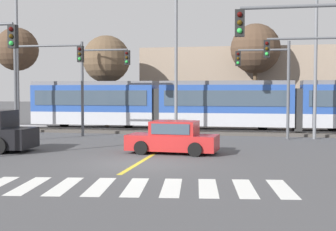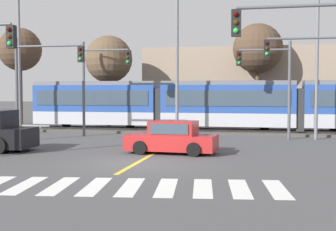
# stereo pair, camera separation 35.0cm
# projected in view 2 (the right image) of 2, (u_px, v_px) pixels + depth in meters

# --- Properties ---
(ground_plane) EXTENTS (200.00, 200.00, 0.00)m
(ground_plane) POSITION_uv_depth(u_px,v_px,m) (136.00, 164.00, 18.79)
(ground_plane) COLOR #474749
(track_bed) EXTENTS (120.00, 4.00, 0.18)m
(track_bed) POSITION_uv_depth(u_px,v_px,m) (192.00, 131.00, 32.88)
(track_bed) COLOR #4C4742
(track_bed) RESTS_ON ground
(rail_near) EXTENTS (120.00, 0.08, 0.10)m
(rail_near) POSITION_uv_depth(u_px,v_px,m) (190.00, 130.00, 32.17)
(rail_near) COLOR #939399
(rail_near) RESTS_ON track_bed
(rail_far) EXTENTS (120.00, 0.08, 0.10)m
(rail_far) POSITION_uv_depth(u_px,v_px,m) (193.00, 128.00, 33.58)
(rail_far) COLOR #939399
(rail_far) RESTS_ON track_bed
(light_rail_tram) EXTENTS (28.00, 2.64, 3.43)m
(light_rail_tram) POSITION_uv_depth(u_px,v_px,m) (228.00, 104.00, 32.25)
(light_rail_tram) COLOR #B7BAC1
(light_rail_tram) RESTS_ON track_bed
(crosswalk_stripe_3) EXTENTS (0.93, 2.85, 0.01)m
(crosswalk_stripe_3) POSITION_uv_depth(u_px,v_px,m) (25.00, 185.00, 14.46)
(crosswalk_stripe_3) COLOR silver
(crosswalk_stripe_3) RESTS_ON ground
(crosswalk_stripe_4) EXTENTS (0.93, 2.85, 0.01)m
(crosswalk_stripe_4) POSITION_uv_depth(u_px,v_px,m) (60.00, 186.00, 14.38)
(crosswalk_stripe_4) COLOR silver
(crosswalk_stripe_4) RESTS_ON ground
(crosswalk_stripe_5) EXTENTS (0.93, 2.85, 0.01)m
(crosswalk_stripe_5) POSITION_uv_depth(u_px,v_px,m) (95.00, 186.00, 14.29)
(crosswalk_stripe_5) COLOR silver
(crosswalk_stripe_5) RESTS_ON ground
(crosswalk_stripe_6) EXTENTS (0.93, 2.85, 0.01)m
(crosswalk_stripe_6) POSITION_uv_depth(u_px,v_px,m) (130.00, 187.00, 14.21)
(crosswalk_stripe_6) COLOR silver
(crosswalk_stripe_6) RESTS_ON ground
(crosswalk_stripe_7) EXTENTS (0.93, 2.85, 0.01)m
(crosswalk_stripe_7) POSITION_uv_depth(u_px,v_px,m) (166.00, 187.00, 14.13)
(crosswalk_stripe_7) COLOR silver
(crosswalk_stripe_7) RESTS_ON ground
(crosswalk_stripe_8) EXTENTS (0.93, 2.85, 0.01)m
(crosswalk_stripe_8) POSITION_uv_depth(u_px,v_px,m) (203.00, 188.00, 14.05)
(crosswalk_stripe_8) COLOR silver
(crosswalk_stripe_8) RESTS_ON ground
(crosswalk_stripe_9) EXTENTS (0.93, 2.85, 0.01)m
(crosswalk_stripe_9) POSITION_uv_depth(u_px,v_px,m) (240.00, 188.00, 13.97)
(crosswalk_stripe_9) COLOR silver
(crosswalk_stripe_9) RESTS_ON ground
(crosswalk_stripe_10) EXTENTS (0.93, 2.85, 0.01)m
(crosswalk_stripe_10) POSITION_uv_depth(u_px,v_px,m) (277.00, 189.00, 13.89)
(crosswalk_stripe_10) COLOR silver
(crosswalk_stripe_10) RESTS_ON ground
(lane_centre_line) EXTENTS (0.20, 15.02, 0.01)m
(lane_centre_line) POSITION_uv_depth(u_px,v_px,m) (162.00, 149.00, 23.59)
(lane_centre_line) COLOR gold
(lane_centre_line) RESTS_ON ground
(sedan_crossing) EXTENTS (4.31, 2.14, 1.52)m
(sedan_crossing) POSITION_uv_depth(u_px,v_px,m) (172.00, 138.00, 21.83)
(sedan_crossing) COLOR #B22323
(sedan_crossing) RESTS_ON ground
(traffic_light_far_right) EXTENTS (3.25, 0.38, 5.91)m
(traffic_light_far_right) POSITION_uv_depth(u_px,v_px,m) (271.00, 76.00, 28.12)
(traffic_light_far_right) COLOR #515459
(traffic_light_far_right) RESTS_ON ground
(traffic_light_mid_left) EXTENTS (4.25, 0.38, 6.00)m
(traffic_light_mid_left) POSITION_uv_depth(u_px,v_px,m) (39.00, 73.00, 26.84)
(traffic_light_mid_left) COLOR #515459
(traffic_light_mid_left) RESTS_ON ground
(traffic_light_far_left) EXTENTS (3.25, 0.38, 6.06)m
(traffic_light_far_left) POSITION_uv_depth(u_px,v_px,m) (99.00, 75.00, 29.78)
(traffic_light_far_left) COLOR #515459
(traffic_light_far_left) RESTS_ON ground
(traffic_light_mid_right) EXTENTS (4.25, 0.38, 6.19)m
(traffic_light_mid_right) POSITION_uv_depth(u_px,v_px,m) (319.00, 69.00, 23.66)
(traffic_light_mid_right) COLOR #515459
(traffic_light_mid_right) RESTS_ON ground
(traffic_light_near_right) EXTENTS (3.75, 0.38, 6.01)m
(traffic_light_near_right) POSITION_uv_depth(u_px,v_px,m) (305.00, 57.00, 15.35)
(traffic_light_near_right) COLOR #515459
(traffic_light_near_right) RESTS_ON ground
(street_lamp_west) EXTENTS (2.35, 0.28, 9.43)m
(street_lamp_west) POSITION_uv_depth(u_px,v_px,m) (22.00, 55.00, 31.57)
(street_lamp_west) COLOR slate
(street_lamp_west) RESTS_ON ground
(street_lamp_centre) EXTENTS (2.45, 0.28, 9.42)m
(street_lamp_centre) POSITION_uv_depth(u_px,v_px,m) (180.00, 52.00, 29.35)
(street_lamp_centre) COLOR slate
(street_lamp_centre) RESTS_ON ground
(street_lamp_east) EXTENTS (2.31, 0.28, 9.99)m
(street_lamp_east) POSITION_uv_depth(u_px,v_px,m) (321.00, 46.00, 27.83)
(street_lamp_east) COLOR slate
(street_lamp_east) RESTS_ON ground
(bare_tree_far_west) EXTENTS (3.75, 3.75, 8.42)m
(bare_tree_far_west) POSITION_uv_depth(u_px,v_px,m) (20.00, 50.00, 40.85)
(bare_tree_far_west) COLOR brown
(bare_tree_far_west) RESTS_ON ground
(bare_tree_west) EXTENTS (3.80, 3.80, 7.36)m
(bare_tree_west) POSITION_uv_depth(u_px,v_px,m) (109.00, 60.00, 37.55)
(bare_tree_west) COLOR brown
(bare_tree_west) RESTS_ON ground
(bare_tree_east) EXTENTS (3.96, 3.96, 8.27)m
(bare_tree_east) POSITION_uv_depth(u_px,v_px,m) (258.00, 49.00, 37.10)
(bare_tree_east) COLOR brown
(bare_tree_east) RESTS_ON ground
(building_backdrop_far) EXTENTS (21.35, 6.00, 6.65)m
(building_backdrop_far) POSITION_uv_depth(u_px,v_px,m) (267.00, 86.00, 41.33)
(building_backdrop_far) COLOR gray
(building_backdrop_far) RESTS_ON ground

